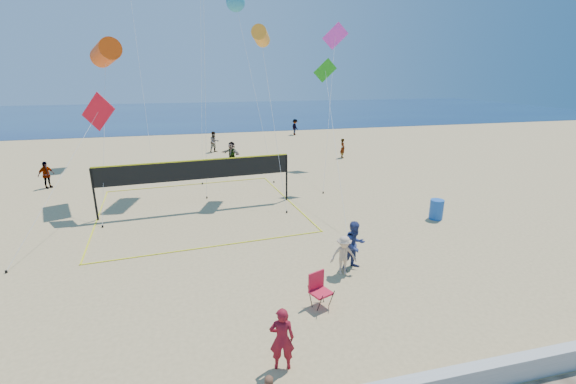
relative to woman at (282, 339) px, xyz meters
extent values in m
plane|color=tan|center=(0.27, 1.33, -0.81)|extent=(120.00, 120.00, 0.00)
cube|color=#10214D|center=(0.27, 63.33, -0.80)|extent=(140.00, 50.00, 0.03)
imported|color=maroon|center=(0.00, 0.00, 0.00)|extent=(0.66, 0.50, 1.63)
imported|color=navy|center=(3.64, 4.16, 0.08)|extent=(1.03, 0.90, 1.80)
imported|color=#CCA988|center=(3.12, 3.88, -0.10)|extent=(1.00, 0.68, 1.42)
imported|color=gray|center=(-10.49, 18.17, 0.02)|extent=(0.96, 0.99, 1.66)
imported|color=gray|center=(1.13, 21.38, 0.11)|extent=(1.55, 1.63, 1.84)
imported|color=gray|center=(10.34, 22.01, -0.01)|extent=(0.41, 0.60, 1.60)
imported|color=gray|center=(0.19, 27.04, 0.10)|extent=(1.08, 0.97, 1.82)
imported|color=gray|center=(9.74, 34.91, 0.07)|extent=(0.86, 1.25, 1.78)
cube|color=red|center=(1.71, 2.17, -0.34)|extent=(0.73, 0.70, 0.06)
cube|color=red|center=(1.62, 2.38, -0.03)|extent=(0.56, 0.26, 0.58)
cylinder|color=black|center=(1.57, 1.89, -0.55)|extent=(0.13, 0.28, 0.75)
cylinder|color=black|center=(1.42, 2.28, -0.55)|extent=(0.13, 0.28, 0.75)
cylinder|color=black|center=(2.00, 2.06, -0.55)|extent=(0.13, 0.28, 0.75)
cylinder|color=black|center=(1.85, 2.45, -0.55)|extent=(0.13, 0.28, 0.75)
cylinder|color=#1B52AF|center=(9.48, 7.77, -0.33)|extent=(0.79, 0.79, 0.96)
cylinder|color=black|center=(-6.37, 11.59, 0.46)|extent=(0.10, 0.10, 2.55)
cylinder|color=black|center=(3.17, 12.37, 0.46)|extent=(0.10, 0.10, 2.55)
cube|color=black|center=(-1.60, 11.98, 1.26)|extent=(9.55, 0.81, 0.96)
cube|color=yellow|center=(-1.60, 11.98, 1.77)|extent=(9.55, 0.82, 0.06)
cube|color=yellow|center=(-1.21, 7.20, -0.80)|extent=(9.75, 0.85, 0.02)
cube|color=yellow|center=(-1.99, 16.75, -0.80)|extent=(9.75, 0.85, 0.02)
cylinder|color=#E4460A|center=(-5.72, 15.36, 6.94)|extent=(2.01, 2.86, 1.44)
cylinder|color=silver|center=(-5.84, 12.93, 3.09)|extent=(0.27, 4.87, 7.71)
cylinder|color=black|center=(-5.97, 10.51, -0.76)|extent=(0.08, 0.08, 0.10)
cylinder|color=silver|center=(-0.73, 15.51, 6.21)|extent=(0.82, 3.64, 13.95)
cylinder|color=black|center=(-1.13, 13.70, -0.76)|extent=(0.08, 0.08, 0.10)
cylinder|color=orange|center=(2.28, 14.47, 7.84)|extent=(1.34, 2.08, 1.05)
cylinder|color=silver|center=(2.47, 12.39, 3.54)|extent=(0.41, 4.16, 8.61)
cylinder|color=black|center=(2.67, 10.32, -0.76)|extent=(0.08, 0.08, 0.10)
cube|color=red|center=(-5.93, 12.75, 4.19)|extent=(1.70, 0.91, 1.88)
cylinder|color=silver|center=(-7.17, 9.78, 1.71)|extent=(2.51, 5.95, 4.96)
cylinder|color=black|center=(-8.42, 6.81, -0.76)|extent=(0.08, 0.08, 0.10)
cube|color=#209C1A|center=(6.00, 14.54, 6.09)|extent=(1.38, 0.24, 1.36)
cylinder|color=silver|center=(5.22, 10.60, 2.66)|extent=(1.57, 7.89, 6.86)
cylinder|color=black|center=(4.45, 6.66, -0.76)|extent=(0.08, 0.08, 0.10)
cube|color=#F139D1|center=(8.88, 20.74, 8.50)|extent=(1.86, 0.50, 1.89)
cylinder|color=silver|center=(7.21, 16.87, 3.87)|extent=(3.36, 7.76, 9.28)
cylinder|color=black|center=(5.54, 13.00, -0.76)|extent=(0.08, 0.08, 0.10)
cylinder|color=silver|center=(-0.79, 19.65, 6.00)|extent=(0.97, 5.92, 13.54)
cylinder|color=black|center=(-1.27, 16.70, -0.76)|extent=(0.08, 0.08, 0.10)
sphere|color=teal|center=(1.88, 21.69, 10.61)|extent=(1.56, 1.56, 1.30)
cylinder|color=silver|center=(2.55, 18.82, 4.92)|extent=(1.36, 5.75, 11.38)
cylinder|color=black|center=(3.22, 15.95, -0.76)|extent=(0.08, 0.08, 0.10)
cylinder|color=silver|center=(-4.97, 23.10, 6.90)|extent=(1.14, 7.49, 15.34)
cylinder|color=black|center=(-4.41, 19.36, -0.76)|extent=(0.08, 0.08, 0.10)
camera|label=1|loc=(-1.71, -7.39, 5.96)|focal=24.00mm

